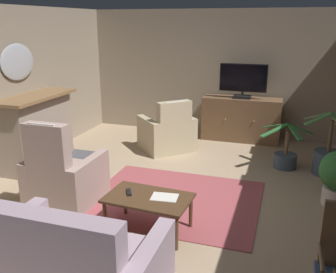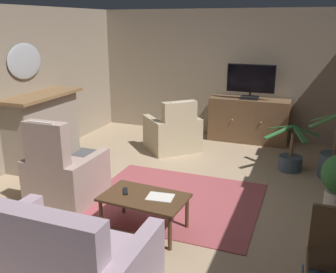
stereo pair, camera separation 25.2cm
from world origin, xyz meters
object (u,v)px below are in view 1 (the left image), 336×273
wall_mirror_oval (18,62)px  armchair_angled_to_table (64,179)px  tv_cabinet (241,120)px  armchair_in_far_corner (168,133)px  folded_newspaper (165,197)px  potted_plant_leafy_by_curtain (285,157)px  tv_remote (129,192)px  sofa_floral (75,268)px  fireplace (38,132)px  potted_plant_tall_palm_by_window (327,160)px  coffee_table (148,201)px  television (243,80)px

wall_mirror_oval → armchair_angled_to_table: 2.29m
tv_cabinet → armchair_in_far_corner: size_ratio=1.29×
armchair_in_far_corner → armchair_angled_to_table: size_ratio=1.00×
tv_cabinet → armchair_in_far_corner: 1.64m
folded_newspaper → potted_plant_leafy_by_curtain: potted_plant_leafy_by_curtain is taller
tv_remote → folded_newspaper: size_ratio=0.57×
sofa_floral → potted_plant_leafy_by_curtain: 4.18m
fireplace → potted_plant_tall_palm_by_window: (4.63, 1.06, -0.34)m
folded_newspaper → armchair_in_far_corner: 2.91m
wall_mirror_oval → folded_newspaper: bearing=-25.0°
fireplace → potted_plant_leafy_by_curtain: fireplace is taller
wall_mirror_oval → tv_remote: 3.15m
tv_cabinet → potted_plant_tall_palm_by_window: (1.56, -1.42, -0.18)m
tv_remote → potted_plant_leafy_by_curtain: potted_plant_leafy_by_curtain is taller
potted_plant_tall_palm_by_window → fireplace: bearing=-167.2°
fireplace → armchair_in_far_corner: 2.33m
armchair_angled_to_table → potted_plant_leafy_by_curtain: bearing=39.0°
coffee_table → wall_mirror_oval: bearing=152.9°
tv_remote → armchair_angled_to_table: armchair_angled_to_table is taller
wall_mirror_oval → folded_newspaper: (2.95, -1.37, -1.29)m
tv_cabinet → wall_mirror_oval: bearing=-143.3°
fireplace → armchair_angled_to_table: armchair_angled_to_table is taller
armchair_angled_to_table → potted_plant_leafy_by_curtain: size_ratio=1.39×
armchair_in_far_corner → coffee_table: bearing=-76.4°
tv_remote → potted_plant_tall_palm_by_window: 3.41m
tv_cabinet → sofa_floral: sofa_floral is taller
television → tv_remote: (-0.80, -3.82, -0.80)m
television → folded_newspaper: (-0.37, -3.79, -0.81)m
television → sofa_floral: 5.25m
wall_mirror_oval → sofa_floral: bearing=-46.2°
fireplace → folded_newspaper: 3.03m
wall_mirror_oval → armchair_angled_to_table: bearing=-37.5°
wall_mirror_oval → tv_remote: wall_mirror_oval is taller
wall_mirror_oval → armchair_angled_to_table: (1.45, -1.12, -1.37)m
tv_remote → sofa_floral: size_ratio=0.11×
wall_mirror_oval → potted_plant_tall_palm_by_window: size_ratio=0.76×
tv_cabinet → potted_plant_leafy_by_curtain: (0.92, -1.33, -0.23)m
fireplace → television: bearing=38.2°
fireplace → sofa_floral: bearing=-49.1°
fireplace → sofa_floral: 3.57m
fireplace → potted_plant_leafy_by_curtain: size_ratio=1.81×
coffee_table → tv_remote: 0.26m
tv_remote → armchair_angled_to_table: bearing=46.1°
wall_mirror_oval → television: wall_mirror_oval is taller
coffee_table → fireplace: bearing=150.6°
television → armchair_angled_to_table: (-1.87, -3.54, -0.89)m
potted_plant_tall_palm_by_window → armchair_in_far_corner: bearing=172.9°
wall_mirror_oval → coffee_table: 3.39m
fireplace → coffee_table: size_ratio=1.56×
tv_remote → coffee_table: bearing=-123.9°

